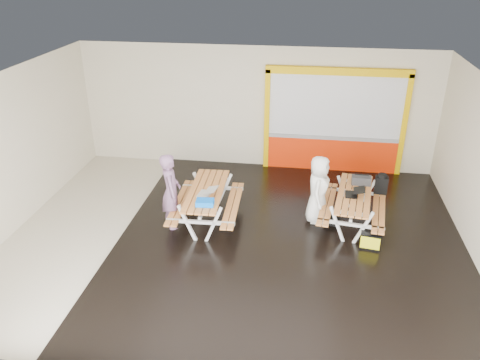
% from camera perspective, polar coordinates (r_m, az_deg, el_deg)
% --- Properties ---
extents(room, '(10.02, 8.02, 3.52)m').
position_cam_1_polar(room, '(9.89, -0.75, 1.66)').
color(room, beige).
rests_on(room, ground).
extents(deck, '(7.50, 7.98, 0.05)m').
position_cam_1_polar(deck, '(10.62, 6.03, -7.27)').
color(deck, black).
rests_on(deck, room).
extents(kiosk, '(3.88, 0.16, 3.00)m').
position_cam_1_polar(kiosk, '(13.58, 11.17, 6.64)').
color(kiosk, red).
rests_on(kiosk, room).
extents(picnic_table_left, '(1.56, 2.24, 0.88)m').
position_cam_1_polar(picnic_table_left, '(10.98, -3.99, -2.11)').
color(picnic_table_left, orange).
rests_on(picnic_table_left, deck).
extents(picnic_table_right, '(1.68, 2.26, 0.84)m').
position_cam_1_polar(picnic_table_right, '(11.16, 13.41, -2.48)').
color(picnic_table_right, orange).
rests_on(picnic_table_right, deck).
extents(person_left, '(0.62, 0.76, 1.81)m').
position_cam_1_polar(person_left, '(10.78, -8.24, -1.40)').
color(person_left, slate).
rests_on(person_left, deck).
extents(person_right, '(0.61, 0.85, 1.61)m').
position_cam_1_polar(person_right, '(11.01, 9.34, -1.12)').
color(person_right, white).
rests_on(person_right, deck).
extents(laptop_left, '(0.47, 0.43, 0.18)m').
position_cam_1_polar(laptop_left, '(10.63, -3.98, -1.48)').
color(laptop_left, silver).
rests_on(laptop_left, picnic_table_left).
extents(laptop_right, '(0.44, 0.39, 0.18)m').
position_cam_1_polar(laptop_right, '(10.97, 13.48, -1.51)').
color(laptop_right, black).
rests_on(laptop_right, picnic_table_right).
extents(blue_pouch, '(0.40, 0.29, 0.11)m').
position_cam_1_polar(blue_pouch, '(10.23, -4.21, -2.69)').
color(blue_pouch, blue).
rests_on(blue_pouch, picnic_table_left).
extents(toolbox, '(0.45, 0.24, 0.26)m').
position_cam_1_polar(toolbox, '(11.51, 14.29, -0.02)').
color(toolbox, black).
rests_on(toolbox, picnic_table_right).
extents(backpack, '(0.33, 0.23, 0.51)m').
position_cam_1_polar(backpack, '(11.86, 16.53, -0.46)').
color(backpack, black).
rests_on(backpack, picnic_table_right).
extents(dark_case, '(0.50, 0.42, 0.17)m').
position_cam_1_polar(dark_case, '(11.35, 10.65, -4.61)').
color(dark_case, black).
rests_on(dark_case, deck).
extents(fluke_bag, '(0.46, 0.34, 0.37)m').
position_cam_1_polar(fluke_bag, '(10.59, 15.32, -6.97)').
color(fluke_bag, black).
rests_on(fluke_bag, deck).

